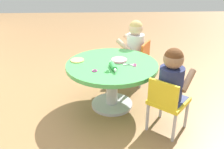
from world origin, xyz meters
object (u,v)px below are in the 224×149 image
child_chair_left (167,102)px  craft_scissors (132,65)px  rolling_pin (113,66)px  seated_child_left (172,77)px  child_chair_right (137,60)px  craft_table (112,73)px  seated_child_right (135,42)px

child_chair_left → craft_scissors: child_chair_left is taller
child_chair_left → rolling_pin: rolling_pin is taller
seated_child_left → child_chair_right: size_ratio=0.95×
craft_table → rolling_pin: rolling_pin is taller
child_chair_right → craft_scissors: child_chair_right is taller
child_chair_left → child_chair_right: 1.00m
craft_table → child_chair_right: 0.65m
seated_child_right → rolling_pin: (-0.69, 0.29, -0.02)m
craft_table → craft_scissors: size_ratio=6.64×
craft_table → child_chair_left: 0.65m
seated_child_left → craft_scissors: size_ratio=3.67×
seated_child_right → rolling_pin: bearing=157.0°
seated_child_left → child_chair_right: bearing=9.3°
craft_scissors → seated_child_left: bearing=-140.3°
child_chair_left → child_chair_right: same height
craft_table → child_chair_right: bearing=-31.4°
seated_child_left → child_chair_left: bearing=139.5°
rolling_pin → craft_scissors: 0.20m
child_chair_left → seated_child_right: seated_child_right is taller
craft_table → craft_scissors: (-0.05, -0.19, 0.11)m
seated_child_left → seated_child_right: bearing=11.1°
craft_table → seated_child_right: 0.66m
seated_child_left → craft_scissors: (0.36, 0.30, -0.04)m
seated_child_left → craft_scissors: bearing=39.7°
child_chair_left → seated_child_left: bearing=-40.5°
child_chair_left → craft_scissors: size_ratio=3.86×
child_chair_left → seated_child_left: (0.03, -0.03, 0.23)m
rolling_pin → craft_scissors: bearing=-68.9°
craft_table → seated_child_left: size_ratio=1.81×
seated_child_right → child_chair_right: bearing=-118.3°
craft_table → seated_child_right: bearing=-27.8°
craft_scissors → craft_table: bearing=74.4°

